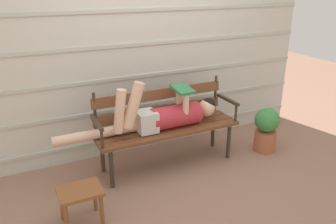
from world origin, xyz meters
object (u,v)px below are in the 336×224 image
park_bench (165,121)px  potted_plant (266,128)px  reclining_person (163,115)px  footstool (80,197)px

park_bench → potted_plant: (1.20, -0.27, -0.21)m
park_bench → reclining_person: bearing=-134.0°
park_bench → reclining_person: size_ratio=0.89×
footstool → park_bench: bearing=29.8°
reclining_person → potted_plant: (1.26, -0.20, -0.32)m
potted_plant → footstool: bearing=-171.2°
park_bench → potted_plant: bearing=-12.5°
reclining_person → footstool: size_ratio=4.96×
park_bench → footstool: park_bench is taller
park_bench → reclining_person: (-0.06, -0.07, 0.11)m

